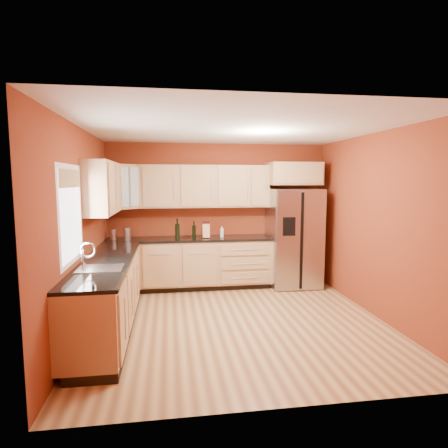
{
  "coord_description": "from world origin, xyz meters",
  "views": [
    {
      "loc": [
        -0.9,
        -4.87,
        1.93
      ],
      "look_at": [
        -0.04,
        0.9,
        1.25
      ],
      "focal_mm": 30.0,
      "sensor_mm": 36.0,
      "label": 1
    }
  ],
  "objects": [
    {
      "name": "countertop_left",
      "position": [
        -1.69,
        0.0,
        0.9
      ],
      "size": [
        0.62,
        2.8,
        0.04
      ],
      "primitive_type": "cube",
      "color": "black",
      "rests_on": "base_cabinets_left"
    },
    {
      "name": "base_cabinets_back",
      "position": [
        -0.55,
        1.7,
        0.44
      ],
      "size": [
        2.9,
        0.6,
        0.88
      ],
      "primitive_type": "cube",
      "color": "tan",
      "rests_on": "floor"
    },
    {
      "name": "wine_bottle_b",
      "position": [
        -0.76,
        1.61,
        1.1
      ],
      "size": [
        0.08,
        0.08,
        0.36
      ],
      "primitive_type": null,
      "rotation": [
        0.0,
        0.0,
        -0.04
      ],
      "color": "black",
      "rests_on": "countertop_back"
    },
    {
      "name": "wall_right",
      "position": [
        2.0,
        0.0,
        1.3
      ],
      "size": [
        0.04,
        4.0,
        2.6
      ],
      "primitive_type": "cube",
      "color": "maroon",
      "rests_on": "floor"
    },
    {
      "name": "wall_left",
      "position": [
        -2.0,
        0.0,
        1.3
      ],
      "size": [
        0.04,
        4.0,
        2.6
      ],
      "primitive_type": "cube",
      "color": "maroon",
      "rests_on": "floor"
    },
    {
      "name": "sink_faucet",
      "position": [
        -1.69,
        -0.5,
        1.07
      ],
      "size": [
        0.5,
        0.42,
        0.3
      ],
      "primitive_type": null,
      "color": "silver",
      "rests_on": "countertop_left"
    },
    {
      "name": "floor",
      "position": [
        0.0,
        0.0,
        0.0
      ],
      "size": [
        4.0,
        4.0,
        0.0
      ],
      "primitive_type": "plane",
      "color": "brown",
      "rests_on": "ground"
    },
    {
      "name": "upper_cabinets_left",
      "position": [
        -1.83,
        0.72,
        1.83
      ],
      "size": [
        0.33,
        1.35,
        0.75
      ],
      "primitive_type": "cube",
      "color": "tan",
      "rests_on": "wall_left"
    },
    {
      "name": "canister_left",
      "position": [
        -1.85,
        1.7,
        1.01
      ],
      "size": [
        0.14,
        0.14,
        0.18
      ],
      "primitive_type": "cylinder",
      "rotation": [
        0.0,
        0.0,
        0.37
      ],
      "color": "#B5B5BA",
      "rests_on": "countertop_back"
    },
    {
      "name": "wall_back",
      "position": [
        0.0,
        2.0,
        1.3
      ],
      "size": [
        4.0,
        0.04,
        2.6
      ],
      "primitive_type": "cube",
      "color": "maroon",
      "rests_on": "floor"
    },
    {
      "name": "countertop_back",
      "position": [
        -0.55,
        1.69,
        0.9
      ],
      "size": [
        2.9,
        0.62,
        0.04
      ],
      "primitive_type": "cube",
      "color": "black",
      "rests_on": "base_cabinets_back"
    },
    {
      "name": "ceiling",
      "position": [
        0.0,
        0.0,
        2.6
      ],
      "size": [
        4.0,
        4.0,
        0.0
      ],
      "primitive_type": "plane",
      "color": "silver",
      "rests_on": "wall_back"
    },
    {
      "name": "soap_dispenser",
      "position": [
        0.04,
        1.73,
        1.02
      ],
      "size": [
        0.08,
        0.08,
        0.19
      ],
      "primitive_type": "cylinder",
      "rotation": [
        0.0,
        0.0,
        -0.41
      ],
      "color": "silver",
      "rests_on": "countertop_back"
    },
    {
      "name": "canister_right",
      "position": [
        -1.6,
        1.62,
        1.03
      ],
      "size": [
        0.17,
        0.17,
        0.21
      ],
      "primitive_type": "cylinder",
      "rotation": [
        0.0,
        0.0,
        -0.4
      ],
      "color": "#B5B5BA",
      "rests_on": "countertop_back"
    },
    {
      "name": "knife_block",
      "position": [
        -0.25,
        1.64,
        1.04
      ],
      "size": [
        0.12,
        0.11,
        0.24
      ],
      "primitive_type": "cube",
      "rotation": [
        0.0,
        0.0,
        -0.02
      ],
      "color": "tan",
      "rests_on": "countertop_back"
    },
    {
      "name": "wine_bottle_a",
      "position": [
        -0.46,
        1.73,
        1.07
      ],
      "size": [
        0.07,
        0.07,
        0.3
      ],
      "primitive_type": null,
      "rotation": [
        0.0,
        0.0,
        0.14
      ],
      "color": "black",
      "rests_on": "countertop_back"
    },
    {
      "name": "refrigerator",
      "position": [
        1.35,
        1.62,
        0.89
      ],
      "size": [
        0.9,
        0.75,
        1.78
      ],
      "primitive_type": "cube",
      "color": "#B5B5BA",
      "rests_on": "floor"
    },
    {
      "name": "wall_front",
      "position": [
        0.0,
        -2.0,
        1.3
      ],
      "size": [
        4.0,
        0.04,
        2.6
      ],
      "primitive_type": "cube",
      "color": "maroon",
      "rests_on": "floor"
    },
    {
      "name": "window",
      "position": [
        -1.98,
        -0.5,
        1.55
      ],
      "size": [
        0.03,
        0.9,
        1.0
      ],
      "primitive_type": "cube",
      "color": "white",
      "rests_on": "wall_left"
    },
    {
      "name": "corner_upper_cabinet",
      "position": [
        -1.67,
        1.67,
        1.83
      ],
      "size": [
        0.67,
        0.67,
        0.75
      ],
      "primitive_type": "cube",
      "rotation": [
        0.0,
        0.0,
        0.79
      ],
      "color": "tan",
      "rests_on": "wall_back"
    },
    {
      "name": "over_fridge_cabinet",
      "position": [
        1.35,
        1.7,
        2.05
      ],
      "size": [
        0.92,
        0.6,
        0.4
      ],
      "primitive_type": "cube",
      "color": "tan",
      "rests_on": "wall_back"
    },
    {
      "name": "base_cabinets_left",
      "position": [
        -1.7,
        0.0,
        0.44
      ],
      "size": [
        0.6,
        2.8,
        0.88
      ],
      "primitive_type": "cube",
      "color": "tan",
      "rests_on": "floor"
    },
    {
      "name": "upper_cabinets_back",
      "position": [
        -0.25,
        1.83,
        1.83
      ],
      "size": [
        2.3,
        0.33,
        0.75
      ],
      "primitive_type": "cube",
      "color": "tan",
      "rests_on": "wall_back"
    }
  ]
}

